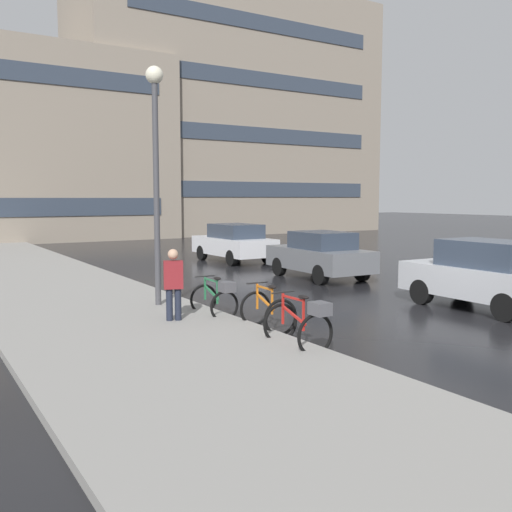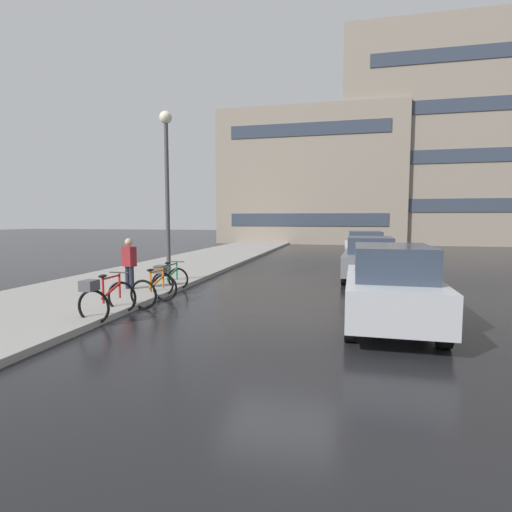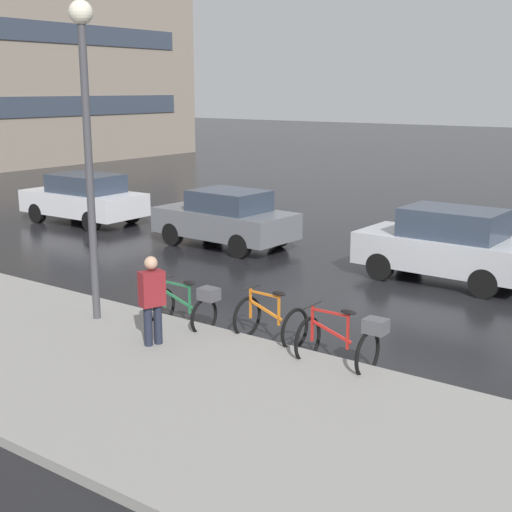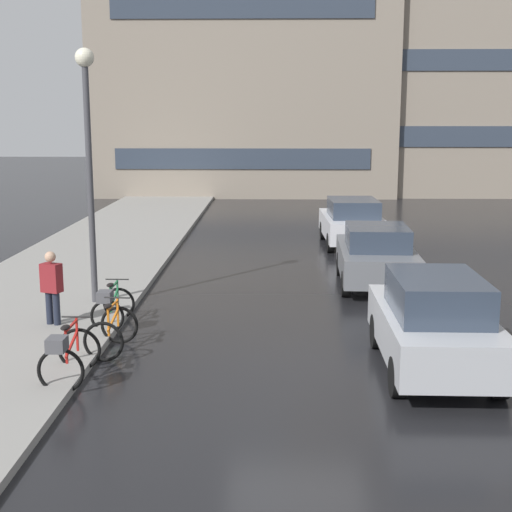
% 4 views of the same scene
% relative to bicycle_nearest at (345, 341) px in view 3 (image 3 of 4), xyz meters
% --- Properties ---
extents(ground_plane, '(140.00, 140.00, 0.00)m').
position_rel_bicycle_nearest_xyz_m(ground_plane, '(3.78, 0.81, -0.51)').
color(ground_plane, black).
extents(bicycle_nearest, '(0.76, 1.40, 1.02)m').
position_rel_bicycle_nearest_xyz_m(bicycle_nearest, '(0.00, 0.00, 0.00)').
color(bicycle_nearest, black).
rests_on(bicycle_nearest, ground).
extents(bicycle_second, '(0.81, 1.16, 0.97)m').
position_rel_bicycle_nearest_xyz_m(bicycle_second, '(0.35, 1.66, -0.10)').
color(bicycle_second, black).
rests_on(bicycle_second, ground).
extents(bicycle_third, '(0.71, 1.38, 0.96)m').
position_rel_bicycle_nearest_xyz_m(bicycle_third, '(-0.00, 3.22, -0.02)').
color(bicycle_third, black).
rests_on(bicycle_third, ground).
extents(car_silver, '(1.83, 3.95, 1.70)m').
position_rel_bicycle_nearest_xyz_m(car_silver, '(6.09, 0.77, 0.34)').
color(car_silver, '#B2B5BA').
rests_on(car_silver, ground).
extents(car_grey, '(2.03, 4.07, 1.59)m').
position_rel_bicycle_nearest_xyz_m(car_grey, '(6.02, 7.15, 0.29)').
color(car_grey, slate).
rests_on(car_grey, ground).
extents(car_white, '(1.99, 4.21, 1.62)m').
position_rel_bicycle_nearest_xyz_m(car_white, '(6.07, 13.12, 0.31)').
color(car_white, silver).
rests_on(car_white, ground).
extents(pedestrian, '(0.46, 0.36, 1.66)m').
position_rel_bicycle_nearest_xyz_m(pedestrian, '(-1.15, 3.00, 0.42)').
color(pedestrian, '#1E2333').
rests_on(pedestrian, ground).
extents(streetlamp, '(0.42, 0.42, 5.79)m').
position_rel_bicycle_nearest_xyz_m(streetlamp, '(-0.75, 4.85, 3.35)').
color(streetlamp, '#424247').
rests_on(streetlamp, ground).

